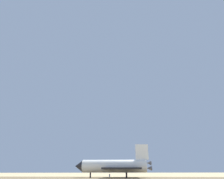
# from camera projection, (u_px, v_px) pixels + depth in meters

# --- Properties ---
(ground_plane) EXTENTS (1200.00, 1200.00, 0.00)m
(ground_plane) POSITION_uv_depth(u_px,v_px,m) (114.00, 178.00, 103.41)
(ground_plane) COLOR #D1B57F
(runway_strip) EXTENTS (426.59, 198.59, 0.02)m
(runway_strip) POSITION_uv_depth(u_px,v_px,m) (114.00, 178.00, 100.61)
(runway_strip) COLOR olive
(runway_strip) RESTS_ON ground
(space_shuttle) EXTENTS (37.84, 28.85, 15.80)m
(space_shuttle) POSITION_uv_depth(u_px,v_px,m) (113.00, 166.00, 102.64)
(space_shuttle) COLOR white
(space_shuttle) RESTS_ON ground
(ground_crew_near_nose) EXTENTS (0.60, 0.39, 1.73)m
(ground_crew_near_nose) POSITION_uv_depth(u_px,v_px,m) (109.00, 175.00, 115.51)
(ground_crew_near_nose) COLOR #194799
(ground_crew_near_nose) RESTS_ON ground
(ground_crew_mid_fuselage) EXTENTS (0.30, 0.64, 1.73)m
(ground_crew_mid_fuselage) POSITION_uv_depth(u_px,v_px,m) (110.00, 175.00, 113.86)
(ground_crew_mid_fuselage) COLOR silver
(ground_crew_mid_fuselage) RESTS_ON ground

